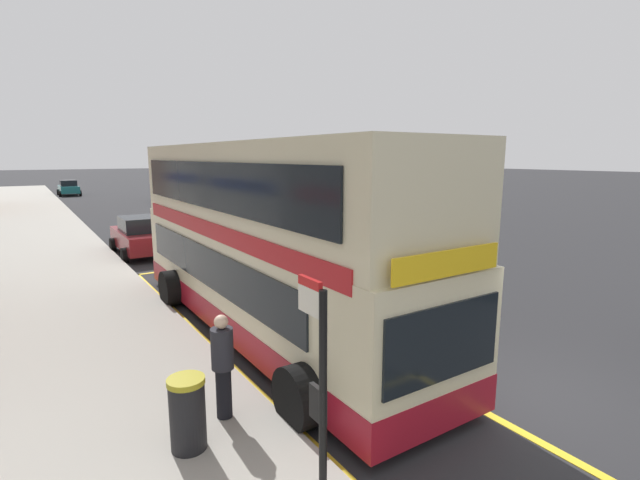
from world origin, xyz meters
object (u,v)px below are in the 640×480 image
bus_stop_sign (319,381)px  parked_car_teal_across (69,188)px  double_decker_bus (263,245)px  parked_car_maroon_distant (141,236)px  pedestrian_waiting_near_sign (223,362)px  parked_car_grey_far (169,192)px  litter_bin (188,413)px

bus_stop_sign → parked_car_teal_across: 51.83m
double_decker_bus → bus_stop_sign: (-2.15, -5.69, -0.34)m
double_decker_bus → parked_car_maroon_distant: 10.71m
double_decker_bus → parked_car_maroon_distant: bearing=92.8°
double_decker_bus → parked_car_teal_across: (-0.18, 46.09, -1.27)m
parked_car_maroon_distant → pedestrian_waiting_near_sign: pedestrian_waiting_near_sign is taller
parked_car_grey_far → pedestrian_waiting_near_sign: bearing=-102.3°
parked_car_maroon_distant → litter_bin: (-2.52, -14.38, -0.14)m
litter_bin → parked_car_grey_far: bearing=75.0°
parked_car_grey_far → bus_stop_sign: bearing=-101.3°
double_decker_bus → parked_car_maroon_distant: double_decker_bus is taller
parked_car_maroon_distant → litter_bin: 14.60m
parked_car_grey_far → parked_car_maroon_distant: bearing=-106.2°
double_decker_bus → litter_bin: bearing=-128.9°
bus_stop_sign → double_decker_bus: bearing=69.3°
bus_stop_sign → litter_bin: (-0.89, 1.93, -1.06)m
bus_stop_sign → parked_car_maroon_distant: bearing=84.3°
parked_car_grey_far → litter_bin: 39.02m
parked_car_maroon_distant → parked_car_teal_across: same height
parked_car_maroon_distant → parked_car_grey_far: bearing=71.9°
parked_car_maroon_distant → parked_car_teal_across: size_ratio=1.00×
parked_car_grey_far → parked_car_teal_across: same height
parked_car_maroon_distant → pedestrian_waiting_near_sign: 14.03m
bus_stop_sign → parked_car_teal_across: size_ratio=0.64×
parked_car_maroon_distant → litter_bin: size_ratio=4.06×
pedestrian_waiting_near_sign → bus_stop_sign: bearing=-85.7°
double_decker_bus → pedestrian_waiting_near_sign: double_decker_bus is taller
parked_car_teal_across → parked_car_grey_far: bearing=121.9°
parked_car_grey_far → litter_bin: (-10.07, -37.70, -0.14)m
double_decker_bus → parked_car_teal_across: double_decker_bus is taller
parked_car_maroon_distant → parked_car_grey_far: size_ratio=1.00×
double_decker_bus → parked_car_teal_across: bearing=90.2°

